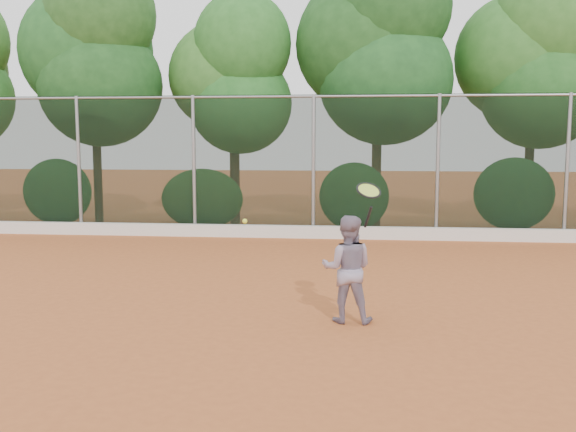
# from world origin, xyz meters

# --- Properties ---
(ground) EXTENTS (80.00, 80.00, 0.00)m
(ground) POSITION_xyz_m (0.00, 0.00, 0.00)
(ground) COLOR #AF5829
(ground) RESTS_ON ground
(concrete_curb) EXTENTS (24.00, 0.20, 0.30)m
(concrete_curb) POSITION_xyz_m (0.00, 6.82, 0.15)
(concrete_curb) COLOR silver
(concrete_curb) RESTS_ON ground
(tennis_player) EXTENTS (0.72, 0.58, 1.43)m
(tennis_player) POSITION_xyz_m (0.94, -0.35, 0.72)
(tennis_player) COLOR gray
(tennis_player) RESTS_ON ground
(chainlink_fence) EXTENTS (24.09, 0.09, 3.50)m
(chainlink_fence) POSITION_xyz_m (-0.00, 7.00, 1.86)
(chainlink_fence) COLOR black
(chainlink_fence) RESTS_ON ground
(foliage_backdrop) EXTENTS (23.70, 3.63, 7.55)m
(foliage_backdrop) POSITION_xyz_m (-0.55, 8.98, 4.40)
(foliage_backdrop) COLOR #3E2618
(foliage_backdrop) RESTS_ON ground
(tennis_racket) EXTENTS (0.42, 0.40, 0.60)m
(tennis_racket) POSITION_xyz_m (1.20, -0.50, 1.74)
(tennis_racket) COLOR black
(tennis_racket) RESTS_ON ground
(tennis_ball_in_flight) EXTENTS (0.06, 0.06, 0.06)m
(tennis_ball_in_flight) POSITION_xyz_m (-0.35, -0.87, 1.41)
(tennis_ball_in_flight) COLOR #EFF838
(tennis_ball_in_flight) RESTS_ON ground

